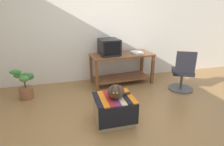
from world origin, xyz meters
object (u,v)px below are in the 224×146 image
(desk, at_px, (122,63))
(cat, at_px, (116,92))
(tv_monitor, at_px, (109,47))
(ottoman_with_blanket, at_px, (114,109))
(keyboard, at_px, (111,56))
(office_chair, at_px, (183,74))
(book, at_px, (136,52))
(potted_plant, at_px, (25,86))

(desk, xyz_separation_m, cat, (-0.58, -1.51, 0.05))
(tv_monitor, bearing_deg, ottoman_with_blanket, -105.60)
(keyboard, xyz_separation_m, office_chair, (1.43, -0.58, -0.34))
(book, bearing_deg, office_chair, -55.84)
(tv_monitor, relative_size, potted_plant, 0.80)
(office_chair, bearing_deg, keyboard, 4.29)
(book, height_order, ottoman_with_blanket, book)
(book, bearing_deg, potted_plant, 172.33)
(desk, height_order, potted_plant, desk)
(tv_monitor, distance_m, ottoman_with_blanket, 1.72)
(desk, xyz_separation_m, office_chair, (1.13, -0.74, -0.10))
(tv_monitor, bearing_deg, book, -12.24)
(desk, distance_m, keyboard, 0.42)
(book, bearing_deg, tv_monitor, 158.38)
(book, bearing_deg, ottoman_with_blanket, -136.25)
(tv_monitor, height_order, book, tv_monitor)
(cat, distance_m, office_chair, 1.88)
(potted_plant, bearing_deg, book, 5.54)
(desk, relative_size, keyboard, 3.63)
(ottoman_with_blanket, bearing_deg, cat, -51.61)
(tv_monitor, bearing_deg, cat, -104.65)
(tv_monitor, height_order, potted_plant, tv_monitor)
(desk, bearing_deg, potted_plant, -176.75)
(cat, bearing_deg, office_chair, 43.04)
(ottoman_with_blanket, xyz_separation_m, potted_plant, (-1.47, 1.23, 0.05))
(desk, distance_m, book, 0.43)
(tv_monitor, bearing_deg, office_chair, -33.81)
(ottoman_with_blanket, distance_m, potted_plant, 1.92)
(tv_monitor, distance_m, potted_plant, 1.93)
(tv_monitor, relative_size, ottoman_with_blanket, 0.83)
(desk, relative_size, cat, 3.37)
(ottoman_with_blanket, height_order, potted_plant, potted_plant)
(tv_monitor, height_order, ottoman_with_blanket, tv_monitor)
(keyboard, relative_size, cat, 0.93)
(desk, bearing_deg, office_chair, -37.18)
(book, bearing_deg, keyboard, 178.57)
(office_chair, bearing_deg, book, -16.21)
(desk, xyz_separation_m, keyboard, (-0.31, -0.16, 0.24))
(cat, bearing_deg, potted_plant, 158.90)
(keyboard, bearing_deg, tv_monitor, 74.80)
(book, distance_m, ottoman_with_blanket, 1.82)
(desk, distance_m, office_chair, 1.35)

